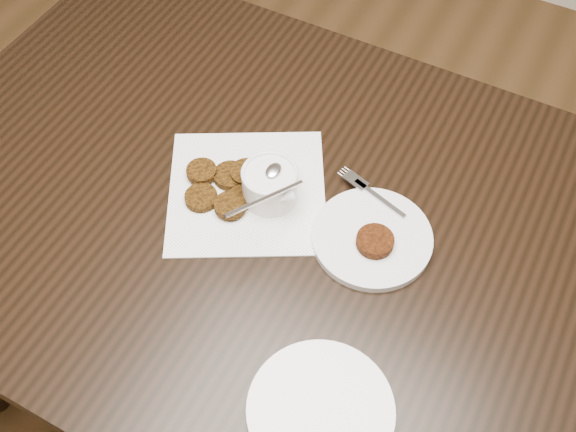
% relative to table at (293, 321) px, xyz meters
% --- Properties ---
extents(table, '(1.44, 0.93, 0.75)m').
position_rel_table_xyz_m(table, '(0.00, 0.00, 0.00)').
color(table, black).
rests_on(table, floor).
extents(napkin, '(0.36, 0.36, 0.00)m').
position_rel_table_xyz_m(napkin, '(-0.10, 0.01, 0.38)').
color(napkin, white).
rests_on(napkin, table).
extents(sauce_ramekin, '(0.14, 0.14, 0.13)m').
position_rel_table_xyz_m(sauce_ramekin, '(-0.06, 0.02, 0.44)').
color(sauce_ramekin, silver).
rests_on(sauce_ramekin, napkin).
extents(patty_cluster, '(0.21, 0.21, 0.02)m').
position_rel_table_xyz_m(patty_cluster, '(-0.13, 0.00, 0.39)').
color(patty_cluster, '#613A0C').
rests_on(patty_cluster, napkin).
extents(plate_with_patty, '(0.25, 0.25, 0.03)m').
position_rel_table_xyz_m(plate_with_patty, '(0.13, 0.02, 0.39)').
color(plate_with_patty, silver).
rests_on(plate_with_patty, table).
extents(plate_empty, '(0.27, 0.27, 0.01)m').
position_rel_table_xyz_m(plate_empty, '(0.18, -0.27, 0.38)').
color(plate_empty, white).
rests_on(plate_empty, table).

